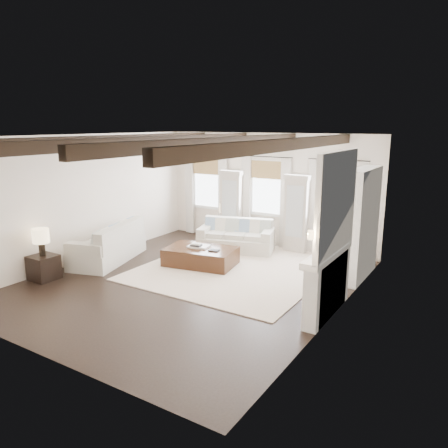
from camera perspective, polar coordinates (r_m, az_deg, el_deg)
The scene contains 16 objects.
ground at distance 9.84m, azimuth -4.40°, elevation -7.59°, with size 7.50×7.50×0.00m, color black.
room_shell at distance 9.68m, azimuth 2.14°, elevation 3.69°, with size 6.54×7.54×3.22m.
area_rug at distance 10.71m, azimuth 1.67°, elevation -5.75°, with size 4.17×4.56×0.02m, color beige.
sofa_back at distance 12.11m, azimuth 1.64°, elevation -1.81°, with size 2.22×1.48×0.87m.
sofa_left at distance 11.56m, azimuth -14.61°, elevation -2.73°, with size 1.65×2.49×0.98m.
ottoman at distance 10.89m, azimuth -3.06°, elevation -4.27°, with size 1.70×1.06×0.45m, color black.
tray at distance 10.91m, azimuth -3.32°, elevation -2.91°, with size 0.50×0.38×0.04m, color white.
book_lower at distance 10.85m, azimuth -3.67°, elevation -2.78°, with size 0.26×0.20×0.04m, color #262628.
book_upper at distance 10.84m, azimuth -3.66°, elevation -2.60°, with size 0.22×0.17×0.03m, color beige.
book_loose at distance 10.57m, azimuth -1.33°, elevation -3.45°, with size 0.24×0.18×0.03m, color #262628.
side_table_front at distance 10.72m, azimuth -22.47°, elevation -5.25°, with size 0.55×0.55×0.55m, color black.
lamp_front at distance 10.54m, azimuth -22.80°, elevation -1.62°, with size 0.36×0.36×0.62m.
side_table_back at distance 13.45m, azimuth 0.05°, elevation -0.70°, with size 0.36×0.36×0.53m, color black.
lamp_back at distance 13.31m, azimuth 0.05°, elevation 1.98°, with size 0.32×0.32×0.55m.
candlestick_near at distance 8.20m, azimuth 11.17°, elevation -9.77°, with size 0.15×0.15×0.76m.
candlestick_far at distance 8.71m, azimuth 12.54°, elevation -8.57°, with size 0.15×0.15×0.72m.
Camera 1 is at (5.51, -7.38, 3.46)m, focal length 35.00 mm.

